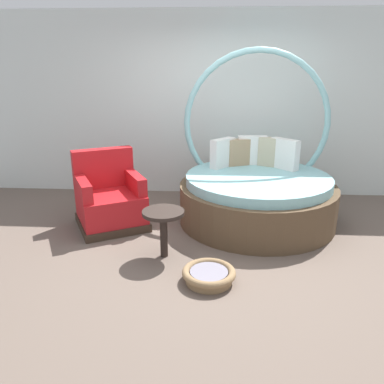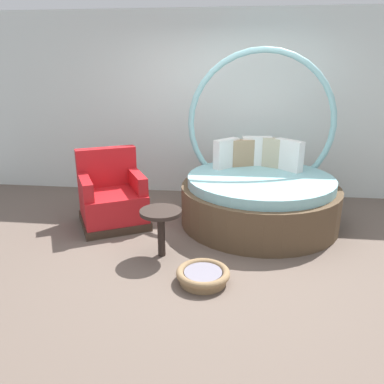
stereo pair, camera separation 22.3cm
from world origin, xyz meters
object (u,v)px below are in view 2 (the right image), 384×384
Objects in this scene: side_table at (161,219)px; round_daybed at (259,190)px; pet_basket at (203,275)px; red_armchair at (112,199)px.

round_daybed is at bearing 46.24° from side_table.
round_daybed is 1.55m from side_table.
side_table reaches higher than pet_basket.
side_table is at bearing -45.27° from red_armchair.
pet_basket is at bearing -44.99° from red_armchair.
pet_basket is 0.77m from side_table.
round_daybed is at bearing 9.66° from red_armchair.
round_daybed is 4.27× the size of pet_basket.
red_armchair is 2.12× the size of pet_basket.
red_armchair is at bearing 134.73° from side_table.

